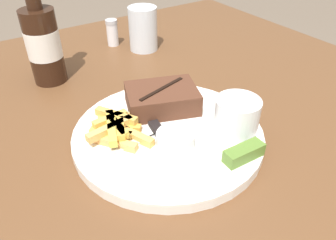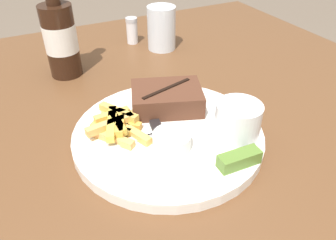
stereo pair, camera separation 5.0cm
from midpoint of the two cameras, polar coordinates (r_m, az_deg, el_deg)
dining_table at (r=0.58m, az=-2.51°, el=-9.83°), size 1.13×1.16×0.77m
dinner_plate at (r=0.52m, az=-2.77°, el=-2.69°), size 0.30×0.30×0.02m
steak_portion at (r=0.56m, az=-3.64°, el=3.69°), size 0.14×0.12×0.04m
fries_pile at (r=0.51m, az=-11.67°, el=-1.28°), size 0.12×0.12×0.02m
coleslaw_cup at (r=0.50m, az=9.16°, el=0.94°), size 0.07×0.07×0.06m
dipping_sauce_cup at (r=0.47m, az=-1.76°, el=-3.59°), size 0.06×0.06×0.03m
pickle_spear at (r=0.47m, az=10.08°, el=-5.80°), size 0.06×0.02×0.02m
fork_utensil at (r=0.49m, az=-10.67°, el=-4.93°), size 0.13×0.01×0.00m
knife_utensil at (r=0.54m, az=-5.81°, el=0.07°), size 0.05×0.17×0.01m
beer_bottle at (r=0.71m, az=-22.94°, el=12.39°), size 0.07×0.07×0.24m
drinking_glass at (r=0.82m, az=-6.19°, el=15.48°), size 0.07×0.07×0.10m
salt_shaker at (r=0.86m, az=-11.39°, el=14.69°), size 0.03×0.03×0.07m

